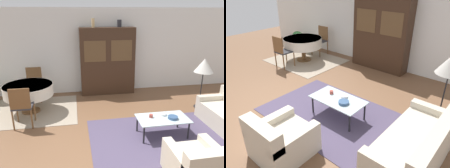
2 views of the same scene
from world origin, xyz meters
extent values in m
plane|color=brown|center=(0.00, 0.00, 0.00)|extent=(14.00, 14.00, 0.00)
cube|color=white|center=(0.00, 3.63, 1.35)|extent=(10.00, 0.06, 2.70)
cube|color=#4C425B|center=(1.05, 0.48, 0.01)|extent=(2.94, 1.93, 0.01)
cube|color=gray|center=(-1.80, 2.28, 0.01)|extent=(2.30, 1.92, 0.01)
cube|color=beige|center=(2.79, 0.41, 0.22)|extent=(0.84, 1.82, 0.44)
cube|color=beige|center=(3.11, 0.41, 0.62)|extent=(0.20, 1.82, 0.36)
cube|color=beige|center=(2.79, -0.43, 0.50)|extent=(0.84, 0.16, 0.12)
cube|color=beige|center=(2.79, 1.24, 0.50)|extent=(0.84, 0.16, 0.12)
cube|color=beige|center=(1.16, -0.83, 0.21)|extent=(0.82, 0.89, 0.43)
cube|color=beige|center=(1.16, -1.17, 0.60)|extent=(0.82, 0.20, 0.34)
cube|color=beige|center=(0.83, -0.83, 0.49)|extent=(0.16, 0.89, 0.12)
cube|color=beige|center=(1.49, -0.83, 0.49)|extent=(0.16, 0.89, 0.12)
cylinder|color=black|center=(0.66, 0.28, 0.20)|extent=(0.04, 0.04, 0.39)
cylinder|color=black|center=(1.64, 0.28, 0.20)|extent=(0.04, 0.04, 0.39)
cylinder|color=black|center=(0.66, 0.77, 0.20)|extent=(0.04, 0.04, 0.39)
cylinder|color=black|center=(1.64, 0.77, 0.20)|extent=(0.04, 0.04, 0.39)
cube|color=silver|center=(1.15, 0.53, 0.41)|extent=(1.09, 0.61, 0.02)
cube|color=#382316|center=(0.39, 3.36, 1.06)|extent=(1.72, 0.44, 2.12)
cube|color=brown|center=(-0.02, 3.13, 1.43)|extent=(0.65, 0.01, 0.64)
cube|color=brown|center=(0.81, 3.13, 1.43)|extent=(0.65, 0.01, 0.64)
cylinder|color=brown|center=(-1.87, 2.26, 0.03)|extent=(0.48, 0.48, 0.03)
cylinder|color=brown|center=(-1.87, 2.26, 0.24)|extent=(0.14, 0.14, 0.46)
cylinder|color=silver|center=(-1.87, 2.26, 0.62)|extent=(1.26, 1.26, 0.30)
cylinder|color=silver|center=(-1.87, 2.26, 0.75)|extent=(1.27, 1.27, 0.03)
cylinder|color=brown|center=(-2.07, 1.70, 0.24)|extent=(0.04, 0.04, 0.47)
cylinder|color=brown|center=(-1.67, 1.70, 0.24)|extent=(0.04, 0.04, 0.47)
cylinder|color=brown|center=(-2.07, 1.29, 0.24)|extent=(0.04, 0.04, 0.47)
cylinder|color=brown|center=(-1.67, 1.29, 0.24)|extent=(0.04, 0.04, 0.47)
cube|color=#333338|center=(-1.87, 1.50, 0.50)|extent=(0.44, 0.44, 0.04)
cube|color=brown|center=(-1.87, 1.30, 0.76)|extent=(0.44, 0.04, 0.47)
cylinder|color=brown|center=(-1.67, 2.83, 0.24)|extent=(0.04, 0.04, 0.47)
cylinder|color=brown|center=(-2.07, 2.83, 0.24)|extent=(0.04, 0.04, 0.47)
cylinder|color=brown|center=(-1.67, 3.23, 0.24)|extent=(0.04, 0.04, 0.47)
cylinder|color=brown|center=(-2.07, 3.23, 0.24)|extent=(0.04, 0.04, 0.47)
cube|color=#333338|center=(-1.87, 3.03, 0.50)|extent=(0.44, 0.44, 0.04)
cube|color=brown|center=(-1.87, 3.23, 0.76)|extent=(0.44, 0.04, 0.47)
cylinder|color=black|center=(2.76, 1.76, 0.01)|extent=(0.28, 0.28, 0.02)
cylinder|color=black|center=(2.76, 1.76, 0.54)|extent=(0.03, 0.03, 1.02)
cylinder|color=#9E4238|center=(0.91, 0.60, 0.45)|extent=(0.08, 0.08, 0.07)
cylinder|color=#33517A|center=(1.35, 0.47, 0.44)|extent=(0.21, 0.21, 0.05)
cylinder|color=white|center=(1.20, 0.66, 0.44)|extent=(0.15, 0.15, 0.04)
cylinder|color=beige|center=(-3.17, 3.10, 0.11)|extent=(0.26, 0.26, 0.21)
sphere|color=#387A3D|center=(-3.17, 3.10, 0.41)|extent=(0.46, 0.46, 0.46)
camera|label=1|loc=(-0.64, -3.40, 2.58)|focal=35.00mm
camera|label=2|loc=(3.59, -2.31, 2.65)|focal=35.00mm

